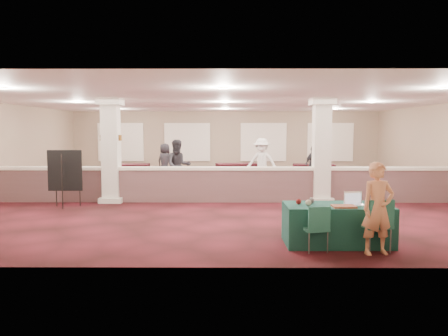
{
  "coord_description": "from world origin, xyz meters",
  "views": [
    {
      "loc": [
        0.09,
        -14.95,
        2.24
      ],
      "look_at": [
        -0.0,
        -2.0,
        1.11
      ],
      "focal_mm": 35.0,
      "sensor_mm": 36.0,
      "label": 1
    }
  ],
  "objects_px": {
    "far_table_front_center": "(245,180)",
    "far_table_back_center": "(237,171)",
    "conf_chair_main": "(377,221)",
    "attendee_b": "(262,162)",
    "easel_board": "(65,171)",
    "near_table": "(337,224)",
    "conf_chair_side": "(317,225)",
    "attendee_a": "(178,166)",
    "far_table_front_right": "(304,184)",
    "far_table_front_left": "(104,181)",
    "attendee_c": "(313,164)",
    "woman": "(378,208)",
    "attendee_d": "(165,162)",
    "far_table_back_right": "(314,172)",
    "far_table_back_left": "(128,172)"
  },
  "relations": [
    {
      "from": "far_table_front_right",
      "to": "conf_chair_side",
      "type": "bearing_deg",
      "value": -98.29
    },
    {
      "from": "easel_board",
      "to": "conf_chair_main",
      "type": "bearing_deg",
      "value": -32.93
    },
    {
      "from": "woman",
      "to": "far_table_front_left",
      "type": "height_order",
      "value": "woman"
    },
    {
      "from": "conf_chair_side",
      "to": "attendee_a",
      "type": "xyz_separation_m",
      "value": [
        -3.4,
        7.82,
        0.44
      ]
    },
    {
      "from": "far_table_back_right",
      "to": "near_table",
      "type": "bearing_deg",
      "value": -98.88
    },
    {
      "from": "near_table",
      "to": "attendee_d",
      "type": "bearing_deg",
      "value": 113.58
    },
    {
      "from": "attendee_d",
      "to": "attendee_a",
      "type": "bearing_deg",
      "value": 133.46
    },
    {
      "from": "conf_chair_main",
      "to": "attendee_b",
      "type": "height_order",
      "value": "attendee_b"
    },
    {
      "from": "conf_chair_main",
      "to": "attendee_b",
      "type": "relative_size",
      "value": 0.52
    },
    {
      "from": "far_table_back_center",
      "to": "far_table_back_right",
      "type": "bearing_deg",
      "value": -7.77
    },
    {
      "from": "conf_chair_side",
      "to": "attendee_b",
      "type": "relative_size",
      "value": 0.45
    },
    {
      "from": "far_table_back_right",
      "to": "attendee_b",
      "type": "relative_size",
      "value": 0.94
    },
    {
      "from": "conf_chair_side",
      "to": "far_table_front_right",
      "type": "relative_size",
      "value": 0.5
    },
    {
      "from": "conf_chair_main",
      "to": "far_table_back_left",
      "type": "xyz_separation_m",
      "value": [
        -7.11,
        11.3,
        -0.22
      ]
    },
    {
      "from": "far_table_front_left",
      "to": "attendee_a",
      "type": "bearing_deg",
      "value": -3.46
    },
    {
      "from": "near_table",
      "to": "far_table_front_center",
      "type": "relative_size",
      "value": 1.07
    },
    {
      "from": "easel_board",
      "to": "attendee_a",
      "type": "xyz_separation_m",
      "value": [
        2.9,
        3.24,
        -0.11
      ]
    },
    {
      "from": "conf_chair_side",
      "to": "far_table_front_left",
      "type": "distance_m",
      "value": 10.09
    },
    {
      "from": "far_table_front_center",
      "to": "far_table_back_center",
      "type": "bearing_deg",
      "value": 93.96
    },
    {
      "from": "easel_board",
      "to": "far_table_front_center",
      "type": "relative_size",
      "value": 0.88
    },
    {
      "from": "far_table_front_right",
      "to": "near_table",
      "type": "bearing_deg",
      "value": -94.68
    },
    {
      "from": "far_table_back_right",
      "to": "attendee_d",
      "type": "bearing_deg",
      "value": 177.03
    },
    {
      "from": "woman",
      "to": "far_table_back_center",
      "type": "distance_m",
      "value": 12.17
    },
    {
      "from": "conf_chair_side",
      "to": "woman",
      "type": "xyz_separation_m",
      "value": [
        1.07,
        -0.12,
        0.32
      ]
    },
    {
      "from": "easel_board",
      "to": "far_table_front_left",
      "type": "relative_size",
      "value": 0.92
    },
    {
      "from": "far_table_front_center",
      "to": "attendee_c",
      "type": "bearing_deg",
      "value": 34.49
    },
    {
      "from": "far_table_back_left",
      "to": "attendee_b",
      "type": "xyz_separation_m",
      "value": [
        5.77,
        -1.51,
        0.58
      ]
    },
    {
      "from": "attendee_b",
      "to": "conf_chair_main",
      "type": "bearing_deg",
      "value": -68.04
    },
    {
      "from": "woman",
      "to": "far_table_front_left",
      "type": "distance_m",
      "value": 10.87
    },
    {
      "from": "woman",
      "to": "far_table_front_center",
      "type": "height_order",
      "value": "woman"
    },
    {
      "from": "conf_chair_main",
      "to": "far_table_front_right",
      "type": "bearing_deg",
      "value": 78.77
    },
    {
      "from": "attendee_b",
      "to": "woman",
      "type": "bearing_deg",
      "value": -68.35
    },
    {
      "from": "conf_chair_main",
      "to": "attendee_c",
      "type": "relative_size",
      "value": 0.62
    },
    {
      "from": "near_table",
      "to": "far_table_front_left",
      "type": "relative_size",
      "value": 1.12
    },
    {
      "from": "attendee_b",
      "to": "easel_board",
      "type": "bearing_deg",
      "value": -125.28
    },
    {
      "from": "far_table_front_left",
      "to": "far_table_back_right",
      "type": "bearing_deg",
      "value": 22.0
    },
    {
      "from": "easel_board",
      "to": "far_table_back_center",
      "type": "relative_size",
      "value": 0.93
    },
    {
      "from": "conf_chair_main",
      "to": "attendee_b",
      "type": "bearing_deg",
      "value": 86.3
    },
    {
      "from": "conf_chair_main",
      "to": "far_table_back_center",
      "type": "relative_size",
      "value": 0.56
    },
    {
      "from": "near_table",
      "to": "attendee_c",
      "type": "bearing_deg",
      "value": 81.12
    },
    {
      "from": "attendee_a",
      "to": "attendee_c",
      "type": "xyz_separation_m",
      "value": [
        5.37,
        2.55,
        -0.14
      ]
    },
    {
      "from": "far_table_front_right",
      "to": "attendee_b",
      "type": "height_order",
      "value": "attendee_b"
    },
    {
      "from": "attendee_a",
      "to": "attendee_b",
      "type": "bearing_deg",
      "value": 18.5
    },
    {
      "from": "woman",
      "to": "far_table_front_right",
      "type": "relative_size",
      "value": 0.97
    },
    {
      "from": "far_table_front_center",
      "to": "conf_chair_main",
      "type": "bearing_deg",
      "value": -76.14
    },
    {
      "from": "far_table_front_center",
      "to": "woman",
      "type": "bearing_deg",
      "value": -76.56
    },
    {
      "from": "conf_chair_side",
      "to": "attendee_a",
      "type": "height_order",
      "value": "attendee_a"
    },
    {
      "from": "far_table_back_center",
      "to": "far_table_front_right",
      "type": "bearing_deg",
      "value": -62.93
    },
    {
      "from": "conf_chair_main",
      "to": "attendee_b",
      "type": "xyz_separation_m",
      "value": [
        -1.34,
        9.79,
        0.36
      ]
    },
    {
      "from": "far_table_back_right",
      "to": "attendee_d",
      "type": "distance_m",
      "value": 6.67
    }
  ]
}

